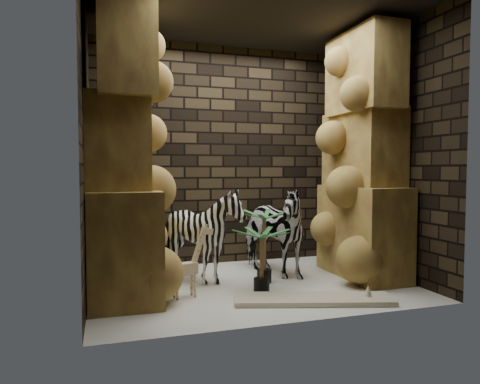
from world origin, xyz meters
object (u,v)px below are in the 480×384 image
object	(u,v)px
zebra_left	(203,240)
palm_front	(264,246)
palm_back	(262,260)
surfboard	(313,299)
zebra_right	(270,223)
giraffe_toy	(184,261)

from	to	relation	value
zebra_left	palm_front	bearing A→B (deg)	-6.22
palm_back	palm_front	bearing A→B (deg)	65.56
palm_back	surfboard	size ratio (longest dim) A/B	0.44
zebra_right	surfboard	xyz separation A→B (m)	(0.01, -1.17, -0.62)
surfboard	palm_back	bearing A→B (deg)	144.54
surfboard	zebra_right	bearing A→B (deg)	106.54
palm_back	zebra_right	bearing A→B (deg)	62.70
giraffe_toy	surfboard	xyz separation A→B (m)	(1.19, -0.51, -0.35)
giraffe_toy	surfboard	bearing A→B (deg)	-38.03
palm_back	surfboard	distance (m)	0.68
zebra_left	surfboard	bearing A→B (deg)	-39.14
zebra_right	zebra_left	bearing A→B (deg)	170.80
giraffe_toy	surfboard	world-z (taller)	giraffe_toy
zebra_left	giraffe_toy	xyz separation A→B (m)	(-0.31, -0.53, -0.11)
zebra_left	palm_back	xyz separation A→B (m)	(0.50, -0.57, -0.15)
giraffe_toy	palm_front	size ratio (longest dim) A/B	0.89
zebra_right	giraffe_toy	world-z (taller)	zebra_right
zebra_right	palm_back	world-z (taller)	zebra_right
zebra_right	palm_back	size ratio (longest dim) A/B	1.86
zebra_right	palm_back	distance (m)	0.85
palm_front	surfboard	xyz separation A→B (m)	(0.21, -0.83, -0.40)
giraffe_toy	palm_back	distance (m)	0.82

